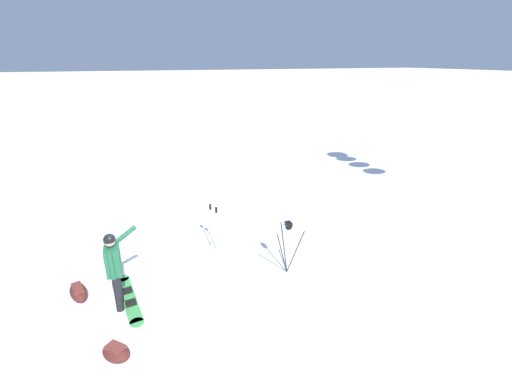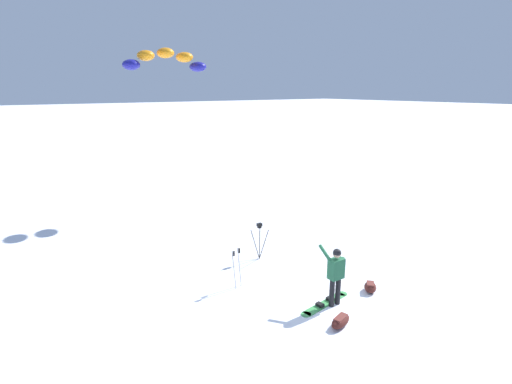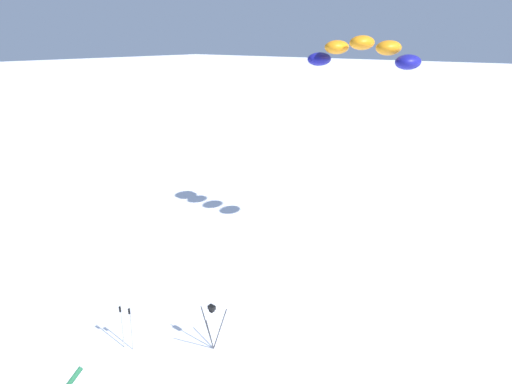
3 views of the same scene
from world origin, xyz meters
name	(u,v)px [view 2 (image 2 of 3)]	position (x,y,z in m)	size (l,w,h in m)	color
ground_plane	(308,295)	(0.00, 0.00, 0.00)	(300.00, 300.00, 0.00)	white
snowboarder	(336,271)	(-0.79, -0.20, 0.96)	(0.63, 0.47, 1.62)	black
snowboard	(325,303)	(-0.63, -0.03, 0.02)	(0.46, 1.81, 0.10)	#3F994C
traction_kite	(166,60)	(9.88, -0.38, 6.80)	(1.15, 3.79, 0.98)	navy
gear_bag_large	(340,321)	(-1.58, 0.40, 0.13)	(0.47, 0.75, 0.25)	#4C1E19
camera_tripod	(259,233)	(2.77, -0.32, 0.91)	(0.63, 0.60, 1.26)	#262628
gear_bag_small	(370,287)	(-0.88, -1.55, 0.14)	(0.59, 0.60, 0.27)	#4C1E19
ski_poles	(237,262)	(1.54, 1.38, 0.77)	(0.21, 0.33, 1.15)	gray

